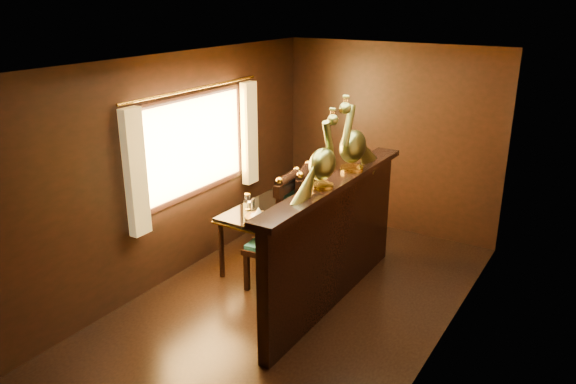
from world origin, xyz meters
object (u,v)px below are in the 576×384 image
object	(u,v)px
peacock_left	(323,150)
chair_right	(282,229)
chair_left	(296,225)
dining_table	(271,213)
peacock_right	(353,132)

from	to	relation	value
peacock_left	chair_right	bearing A→B (deg)	157.67
chair_left	chair_right	size ratio (longest dim) A/B	1.02
dining_table	peacock_right	world-z (taller)	peacock_right
peacock_left	peacock_right	world-z (taller)	peacock_right
dining_table	chair_right	bearing A→B (deg)	-44.45
chair_right	dining_table	bearing A→B (deg)	129.56
chair_left	peacock_left	world-z (taller)	peacock_left
peacock_left	peacock_right	distance (m)	0.64
dining_table	peacock_right	size ratio (longest dim) A/B	1.55
dining_table	chair_left	bearing A→B (deg)	-26.65
dining_table	peacock_left	xyz separation A→B (m)	(1.03, -0.68, 1.07)
chair_left	peacock_right	distance (m)	1.19
chair_right	peacock_left	distance (m)	1.21
chair_right	chair_left	bearing A→B (deg)	57.39
peacock_right	peacock_left	bearing A→B (deg)	-90.00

